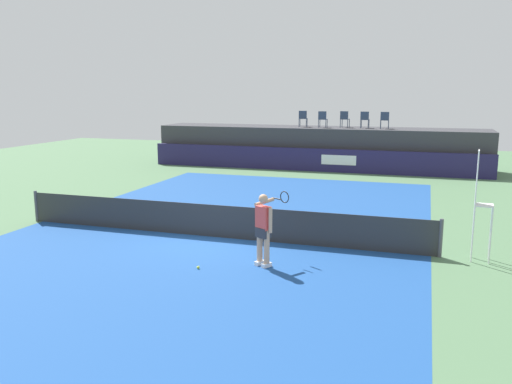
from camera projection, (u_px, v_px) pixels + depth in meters
name	position (u px, v px, depth m)	size (l,w,h in m)	color
ground_plane	(247.00, 214.00, 18.17)	(48.00, 48.00, 0.00)	#4C704C
court_inner	(214.00, 237.00, 15.36)	(12.00, 22.00, 0.00)	#1C478C
sponsor_wall	(312.00, 160.00, 27.87)	(18.00, 0.22, 1.20)	#231E4C
spectator_platform	(318.00, 147.00, 29.46)	(18.00, 2.80, 2.20)	#38383D
spectator_chair_far_left	(303.00, 118.00, 29.44)	(0.48, 0.48, 0.89)	#2D3D56
spectator_chair_left	(323.00, 119.00, 28.73)	(0.44, 0.44, 0.89)	#2D3D56
spectator_chair_center	(345.00, 118.00, 28.83)	(0.48, 0.48, 0.89)	#2D3D56
spectator_chair_right	(365.00, 119.00, 28.35)	(0.44, 0.44, 0.89)	#2D3D56
spectator_chair_far_right	(385.00, 119.00, 27.92)	(0.46, 0.46, 0.89)	#2D3D56
umpire_chair	(480.00, 198.00, 12.95)	(0.47, 0.47, 2.76)	white
tennis_net	(214.00, 221.00, 15.28)	(12.40, 0.02, 0.95)	#2D2D2D
net_post_near	(36.00, 206.00, 17.14)	(0.10, 0.10, 1.00)	#4C4C51
net_post_far	(441.00, 238.00, 13.40)	(0.10, 0.10, 1.00)	#4C4C51
tennis_player	(264.00, 227.00, 12.65)	(0.67, 1.26, 1.77)	white
tennis_ball	(198.00, 267.00, 12.59)	(0.07, 0.07, 0.07)	#D8EA33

